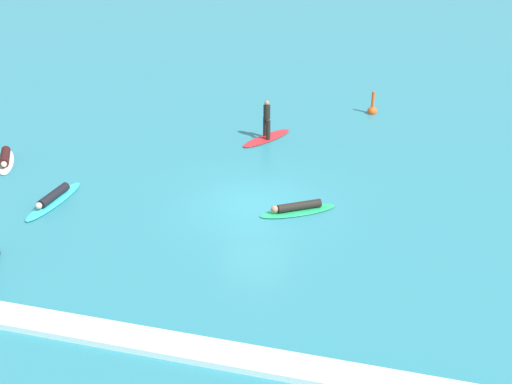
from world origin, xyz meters
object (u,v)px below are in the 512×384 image
at_px(surfer_on_green_board, 297,209).
at_px(surfer_on_white_board, 5,159).
at_px(surfer_on_teal_board, 53,199).
at_px(surfer_on_red_board, 267,130).
at_px(marker_buoy, 372,110).

distance_m(surfer_on_green_board, surfer_on_white_board, 12.11).
relative_size(surfer_on_teal_board, surfer_on_red_board, 1.14).
relative_size(surfer_on_red_board, marker_buoy, 2.40).
height_order(surfer_on_red_board, marker_buoy, surfer_on_red_board).
bearing_deg(surfer_on_green_board, surfer_on_white_board, -38.13).
relative_size(surfer_on_white_board, surfer_on_red_board, 0.89).
distance_m(surfer_on_white_board, marker_buoy, 16.49).
relative_size(surfer_on_teal_board, marker_buoy, 2.72).
bearing_deg(surfer_on_teal_board, surfer_on_red_board, 147.20).
xyz_separation_m(surfer_on_white_board, surfer_on_red_board, (9.39, 5.18, 0.23)).
bearing_deg(marker_buoy, surfer_on_green_board, -97.17).
height_order(surfer_on_white_board, surfer_on_red_board, surfer_on_red_board).
bearing_deg(surfer_on_red_board, surfer_on_teal_board, -8.28).
xyz_separation_m(surfer_on_teal_board, surfer_on_white_board, (-3.63, 2.61, 0.03)).
bearing_deg(surfer_on_green_board, marker_buoy, -130.25).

